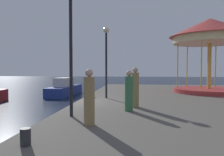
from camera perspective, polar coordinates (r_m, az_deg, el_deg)
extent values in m
plane|color=black|center=(12.25, -9.03, -9.66)|extent=(120.00, 120.00, 0.00)
cube|color=#5B564F|center=(12.28, 23.34, -7.89)|extent=(13.51, 25.70, 0.80)
cube|color=navy|center=(21.64, -12.38, -3.25)|extent=(1.96, 5.85, 0.88)
cube|color=beige|center=(21.41, -12.57, -1.02)|extent=(1.31, 2.59, 0.83)
cube|color=#4C6070|center=(22.59, -11.41, -0.41)|extent=(1.04, 0.14, 0.37)
cylinder|color=#B23333|center=(17.59, 24.27, -3.03)|extent=(5.06, 5.06, 0.30)
cylinder|color=gold|center=(17.52, 24.37, 2.90)|extent=(0.28, 0.28, 3.34)
cylinder|color=#F2E099|center=(17.65, 24.48, 9.15)|extent=(5.28, 5.28, 0.50)
cone|color=#C63D38|center=(17.79, 24.53, 12.08)|extent=(5.86, 5.86, 1.33)
cylinder|color=gold|center=(19.76, 25.74, 2.80)|extent=(0.08, 0.08, 3.34)
cylinder|color=gold|center=(19.12, 19.27, 2.93)|extent=(0.08, 0.08, 3.34)
cylinder|color=gold|center=(16.96, 17.01, 3.04)|extent=(0.08, 0.08, 3.34)
cylinder|color=gold|center=(15.30, 22.60, 3.04)|extent=(0.08, 0.08, 3.34)
cylinder|color=black|center=(8.06, -10.82, 5.05)|extent=(0.12, 0.12, 4.26)
cylinder|color=black|center=(12.96, -1.53, 3.27)|extent=(0.12, 0.12, 3.90)
sphere|color=#F9E5B2|center=(13.16, -1.55, 12.59)|extent=(0.36, 0.36, 0.36)
cylinder|color=#2D2D33|center=(5.47, -21.95, -14.29)|extent=(0.24, 0.24, 0.40)
cylinder|color=#2D2D33|center=(13.65, -5.44, -4.14)|extent=(0.24, 0.24, 0.40)
cylinder|color=#387247|center=(9.01, 4.51, -4.16)|extent=(0.34, 0.34, 1.45)
sphere|color=tan|center=(8.95, 4.52, 1.22)|extent=(0.24, 0.24, 0.24)
cylinder|color=#937A4C|center=(9.88, 6.17, -3.18)|extent=(0.34, 0.34, 1.59)
sphere|color=tan|center=(9.83, 6.19, 2.13)|extent=(0.24, 0.24, 0.24)
cylinder|color=#937A4C|center=(6.77, -6.05, -6.09)|extent=(0.34, 0.34, 1.51)
sphere|color=tan|center=(6.70, -6.09, 1.34)|extent=(0.24, 0.24, 0.24)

